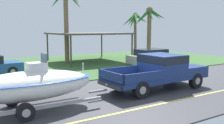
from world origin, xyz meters
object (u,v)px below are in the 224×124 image
Objects in this scene: carport_awning at (89,34)px; palm_tree_far_left at (66,8)px; parked_sedan_far at (152,57)px; palm_tree_mid at (149,21)px; pickup_truck_towing at (161,69)px; palm_tree_near_right at (135,21)px; boat_on_trailer at (30,85)px.

palm_tree_far_left reaches higher than carport_awning.
carport_awning is (-3.55, 4.87, 1.93)m from parked_sedan_far.
parked_sedan_far is 4.94m from palm_tree_mid.
pickup_truck_towing is 1.13× the size of palm_tree_mid.
pickup_truck_towing is at bearing -128.90° from parked_sedan_far.
carport_awning is at bearing -166.44° from palm_tree_near_right.
palm_tree_mid reaches higher than boat_on_trailer.
boat_on_trailer is 14.08m from parked_sedan_far.
pickup_truck_towing is 6.81m from boat_on_trailer.
pickup_truck_towing is 0.96× the size of boat_on_trailer.
palm_tree_far_left reaches higher than parked_sedan_far.
carport_awning reaches higher than pickup_truck_towing.
palm_tree_far_left is (-9.01, -1.66, 0.99)m from palm_tree_near_right.
pickup_truck_towing is 1.35× the size of parked_sedan_far.
pickup_truck_towing is 16.19m from palm_tree_near_right.
palm_tree_near_right is 0.73× the size of palm_tree_far_left.
carport_awning is 1.25× the size of palm_tree_mid.
palm_tree_far_left reaches higher than palm_tree_near_right.
palm_tree_near_right is at bearing 56.73° from pickup_truck_towing.
boat_on_trailer is at bearing -151.03° from parked_sedan_far.
pickup_truck_towing is at bearing 0.00° from boat_on_trailer.
palm_tree_mid reaches higher than palm_tree_near_right.
palm_tree_near_right is (8.74, 13.33, 2.86)m from pickup_truck_towing.
palm_tree_far_left is (-2.22, -0.02, 2.26)m from carport_awning.
palm_tree_mid is (-0.98, -3.42, -0.08)m from palm_tree_near_right.
palm_tree_far_left is (-0.27, 11.66, 3.85)m from pickup_truck_towing.
palm_tree_near_right is 9.22m from palm_tree_far_left.
palm_tree_near_right reaches higher than pickup_truck_towing.
palm_tree_far_left reaches higher than pickup_truck_towing.
palm_tree_far_left is at bearing 167.67° from palm_tree_mid.
carport_awning is at bearing 80.54° from pickup_truck_towing.
pickup_truck_towing is 12.29m from palm_tree_far_left.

